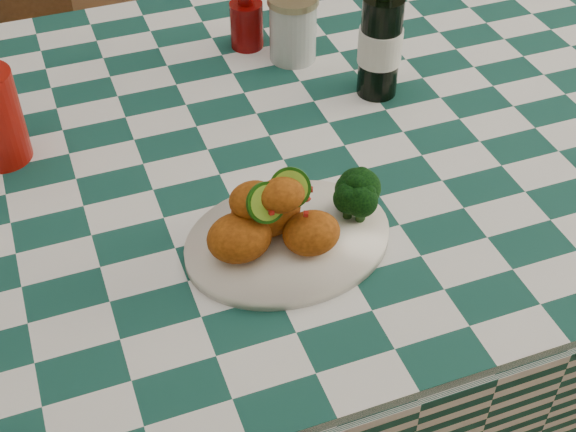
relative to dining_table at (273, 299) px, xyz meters
name	(u,v)px	position (x,y,z in m)	size (l,w,h in m)	color
ground	(275,415)	(0.00, 0.00, -0.39)	(5.00, 5.00, 0.00)	brown
dining_table	(273,299)	(0.00, 0.00, 0.00)	(1.66, 1.06, 0.79)	#15463D
plate	(288,241)	(-0.06, -0.24, 0.40)	(0.29, 0.22, 0.02)	white
fried_chicken_pile	(280,210)	(-0.07, -0.24, 0.46)	(0.16, 0.12, 0.10)	#AF5310
broccoli_side	(354,196)	(0.04, -0.23, 0.44)	(0.08, 0.08, 0.06)	black
ketchup_bottle	(246,14)	(0.05, 0.28, 0.46)	(0.06, 0.06, 0.13)	#640605
mason_jar	(293,28)	(0.12, 0.21, 0.45)	(0.09, 0.09, 0.12)	#B2BCBA
beer_bottle	(382,28)	(0.21, 0.05, 0.51)	(0.07, 0.07, 0.24)	black
wooden_chair_left	(19,117)	(-0.39, 0.68, 0.07)	(0.42, 0.44, 0.92)	#472814
wooden_chair_right	(304,59)	(0.34, 0.72, 0.05)	(0.41, 0.42, 0.89)	#472814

